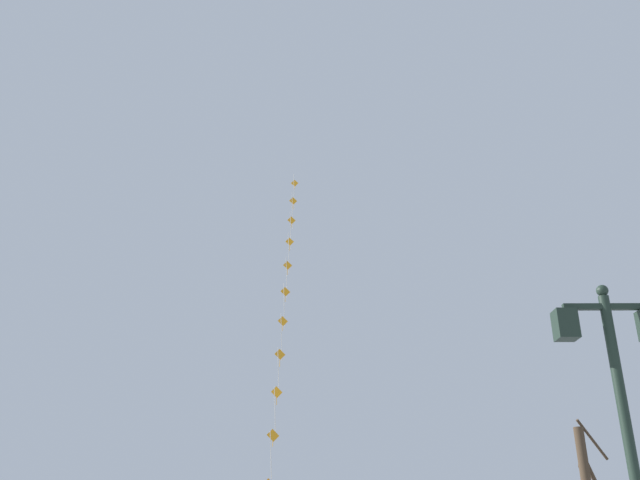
{
  "coord_description": "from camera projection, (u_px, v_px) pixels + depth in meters",
  "views": [
    {
      "loc": [
        -0.29,
        -1.55,
        1.61
      ],
      "look_at": [
        -0.41,
        12.87,
        7.71
      ],
      "focal_mm": 36.96,
      "sensor_mm": 36.0,
      "label": 1
    }
  ],
  "objects": [
    {
      "name": "twin_lantern_lamp_post",
      "position": [
        619.0,
        387.0,
        8.47
      ],
      "size": [
        1.42,
        0.28,
        4.55
      ],
      "color": "#1E2D23",
      "rests_on": "ground_plane"
    },
    {
      "name": "kite_train",
      "position": [
        284.0,
        308.0,
        24.89
      ],
      "size": [
        0.47,
        11.11,
        17.27
      ],
      "color": "brown",
      "rests_on": "ground_plane"
    }
  ]
}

